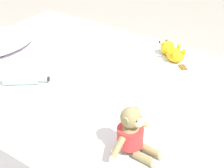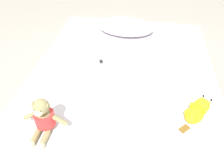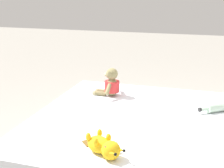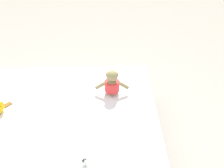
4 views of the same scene
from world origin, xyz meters
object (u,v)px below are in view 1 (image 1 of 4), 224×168
(bed, at_px, (84,106))
(glass_bottle, at_px, (22,79))
(plush_yellow_creature, at_px, (172,52))
(plush_monkey, at_px, (132,134))

(bed, relative_size, glass_bottle, 8.19)
(bed, xyz_separation_m, plush_yellow_creature, (0.53, -0.36, 0.29))
(plush_yellow_creature, xyz_separation_m, glass_bottle, (-0.83, 0.59, -0.01))
(plush_yellow_creature, bearing_deg, glass_bottle, 144.22)
(plush_yellow_creature, relative_size, glass_bottle, 1.18)
(plush_monkey, relative_size, glass_bottle, 1.13)
(plush_yellow_creature, height_order, glass_bottle, plush_yellow_creature)
(glass_bottle, bearing_deg, plush_yellow_creature, -35.78)
(plush_monkey, distance_m, glass_bottle, 0.86)
(plush_monkey, bearing_deg, glass_bottle, 82.59)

